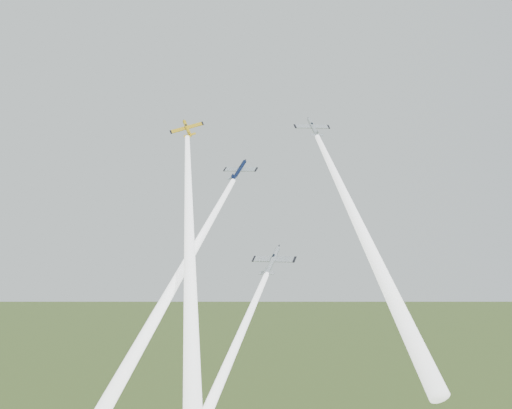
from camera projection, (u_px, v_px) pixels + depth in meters
name	position (u px, v px, depth m)	size (l,w,h in m)	color
plane_yellow	(187.00, 128.00, 132.78)	(7.18, 7.12, 1.12)	yellow
smoke_trail_yellow	(190.00, 263.00, 103.40)	(2.82, 2.82, 71.52)	white
plane_navy	(239.00, 170.00, 126.04)	(7.39, 7.34, 1.16)	#0C1636
smoke_trail_navy	(150.00, 328.00, 99.33)	(2.82, 2.82, 72.44)	white
plane_silver_right	(313.00, 127.00, 127.53)	(7.48, 7.43, 1.17)	#ADB5BB
smoke_trail_silver_right	(366.00, 240.00, 103.78)	(2.82, 2.82, 58.53)	white
plane_silver_low	(272.00, 261.00, 116.76)	(8.65, 8.58, 1.36)	#A4ABB2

